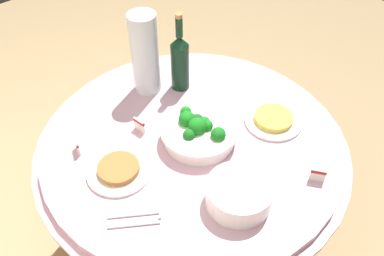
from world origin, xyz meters
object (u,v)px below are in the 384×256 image
object	(u,v)px
decorative_fruit_vase	(145,56)
food_plate_fried_egg	(273,120)
food_plate_peanuts	(119,170)
label_placard_front	(139,125)
label_placard_mid	(318,175)
label_placard_rear	(77,145)
plate_stack	(239,194)
serving_tongs	(136,220)
broccoli_bowl	(199,132)
wine_bottle	(180,61)

from	to	relation	value
decorative_fruit_vase	food_plate_fried_egg	bearing A→B (deg)	-154.77
food_plate_peanuts	label_placard_front	size ratio (longest dim) A/B	4.00
label_placard_mid	label_placard_rear	bearing A→B (deg)	38.65
food_plate_peanuts	food_plate_fried_egg	bearing A→B (deg)	-107.90
food_plate_fried_egg	label_placard_mid	xyz separation A→B (m)	(-0.28, 0.11, 0.02)
food_plate_peanuts	plate_stack	bearing A→B (deg)	-149.16
decorative_fruit_vase	food_plate_fried_egg	distance (m)	0.56
serving_tongs	label_placard_rear	xyz separation A→B (m)	(0.37, -0.02, 0.03)
broccoli_bowl	serving_tongs	size ratio (longest dim) A/B	1.79
serving_tongs	food_plate_fried_egg	world-z (taller)	food_plate_fried_egg
broccoli_bowl	food_plate_fried_egg	bearing A→B (deg)	-113.54
wine_bottle	serving_tongs	size ratio (longest dim) A/B	2.15
wine_bottle	decorative_fruit_vase	world-z (taller)	decorative_fruit_vase
label_placard_mid	food_plate_peanuts	bearing A→B (deg)	44.89
broccoli_bowl	wine_bottle	distance (m)	0.33
wine_bottle	label_placard_mid	world-z (taller)	wine_bottle
food_plate_peanuts	decorative_fruit_vase	bearing A→B (deg)	-49.86
broccoli_bowl	label_placard_rear	bearing A→B (deg)	55.34
wine_bottle	food_plate_fried_egg	world-z (taller)	wine_bottle
plate_stack	decorative_fruit_vase	world-z (taller)	decorative_fruit_vase
plate_stack	decorative_fruit_vase	bearing A→B (deg)	-12.26
food_plate_fried_egg	label_placard_mid	bearing A→B (deg)	157.98
wine_bottle	serving_tongs	bearing A→B (deg)	127.46
broccoli_bowl	label_placard_front	size ratio (longest dim) A/B	5.09
broccoli_bowl	plate_stack	world-z (taller)	broccoli_bowl
wine_bottle	label_placard_front	size ratio (longest dim) A/B	6.11
wine_bottle	label_placard_mid	size ratio (longest dim) A/B	6.11
wine_bottle	label_placard_rear	bearing A→B (deg)	94.06
plate_stack	food_plate_peanuts	size ratio (longest dim) A/B	0.95
decorative_fruit_vase	label_placard_front	xyz separation A→B (m)	(-0.18, 0.18, -0.13)
broccoli_bowl	label_placard_mid	size ratio (longest dim) A/B	5.09
decorative_fruit_vase	label_placard_front	distance (m)	0.29
decorative_fruit_vase	food_plate_peanuts	distance (m)	0.48
plate_stack	label_placard_front	distance (m)	0.47
wine_bottle	label_placard_rear	xyz separation A→B (m)	(-0.04, 0.51, -0.10)
label_placard_front	label_placard_rear	bearing A→B (deg)	74.21
broccoli_bowl	label_placard_mid	xyz separation A→B (m)	(-0.40, -0.16, -0.01)
label_placard_mid	plate_stack	bearing A→B (deg)	65.74
plate_stack	label_placard_front	world-z (taller)	plate_stack
wine_bottle	food_plate_peanuts	size ratio (longest dim) A/B	1.53
label_placard_front	label_placard_rear	world-z (taller)	same
food_plate_peanuts	label_placard_mid	distance (m)	0.66
plate_stack	food_plate_fried_egg	xyz separation A→B (m)	(0.17, -0.37, -0.03)
label_placard_rear	broccoli_bowl	bearing A→B (deg)	-124.66
wine_bottle	label_placard_mid	bearing A→B (deg)	-179.46
serving_tongs	broccoli_bowl	bearing A→B (deg)	-71.60
broccoli_bowl	food_plate_peanuts	size ratio (longest dim) A/B	1.27
plate_stack	label_placard_mid	bearing A→B (deg)	-114.26
decorative_fruit_vase	label_placard_rear	bearing A→B (deg)	106.40
wine_bottle	food_plate_fried_egg	size ratio (longest dim) A/B	1.53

